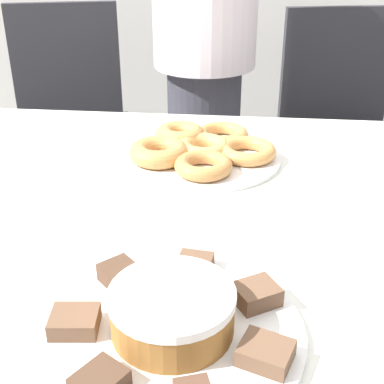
{
  "coord_description": "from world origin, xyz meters",
  "views": [
    {
      "loc": [
        0.11,
        -0.79,
        1.18
      ],
      "look_at": [
        0.03,
        -0.01,
        0.78
      ],
      "focal_mm": 50.0,
      "sensor_mm": 36.0,
      "label": 1
    }
  ],
  "objects_px": {
    "person_standing": "(205,45)",
    "frosted_cake": "(172,311)",
    "office_chair_right": "(341,153)",
    "plate_cake": "(173,332)",
    "office_chair_left": "(72,142)",
    "plate_donuts": "(203,157)"
  },
  "relations": [
    {
      "from": "person_standing",
      "to": "office_chair_right",
      "type": "distance_m",
      "value": 0.64
    },
    {
      "from": "plate_cake",
      "to": "frosted_cake",
      "type": "relative_size",
      "value": 2.13
    },
    {
      "from": "plate_donuts",
      "to": "frosted_cake",
      "type": "height_order",
      "value": "frosted_cake"
    },
    {
      "from": "office_chair_left",
      "to": "office_chair_right",
      "type": "distance_m",
      "value": 0.98
    },
    {
      "from": "person_standing",
      "to": "plate_donuts",
      "type": "height_order",
      "value": "person_standing"
    },
    {
      "from": "plate_donuts",
      "to": "frosted_cake",
      "type": "distance_m",
      "value": 0.55
    },
    {
      "from": "plate_donuts",
      "to": "frosted_cake",
      "type": "xyz_separation_m",
      "value": [
        0.01,
        -0.54,
        0.03
      ]
    },
    {
      "from": "office_chair_right",
      "to": "plate_donuts",
      "type": "xyz_separation_m",
      "value": [
        -0.43,
        -0.74,
        0.29
      ]
    },
    {
      "from": "office_chair_left",
      "to": "frosted_cake",
      "type": "xyz_separation_m",
      "value": [
        0.55,
        -1.28,
        0.32
      ]
    },
    {
      "from": "person_standing",
      "to": "frosted_cake",
      "type": "distance_m",
      "value": 1.12
    },
    {
      "from": "frosted_cake",
      "to": "plate_cake",
      "type": "bearing_deg",
      "value": 0.0
    },
    {
      "from": "office_chair_left",
      "to": "plate_cake",
      "type": "height_order",
      "value": "office_chair_left"
    },
    {
      "from": "plate_cake",
      "to": "office_chair_left",
      "type": "bearing_deg",
      "value": 113.37
    },
    {
      "from": "office_chair_right",
      "to": "person_standing",
      "type": "bearing_deg",
      "value": -172.01
    },
    {
      "from": "frosted_cake",
      "to": "office_chair_left",
      "type": "bearing_deg",
      "value": 113.37
    },
    {
      "from": "office_chair_left",
      "to": "plate_donuts",
      "type": "relative_size",
      "value": 2.76
    },
    {
      "from": "person_standing",
      "to": "office_chair_left",
      "type": "bearing_deg",
      "value": 161.51
    },
    {
      "from": "plate_donuts",
      "to": "frosted_cake",
      "type": "bearing_deg",
      "value": -89.29
    },
    {
      "from": "person_standing",
      "to": "plate_cake",
      "type": "bearing_deg",
      "value": -87.42
    },
    {
      "from": "person_standing",
      "to": "office_chair_right",
      "type": "height_order",
      "value": "person_standing"
    },
    {
      "from": "plate_cake",
      "to": "person_standing",
      "type": "bearing_deg",
      "value": 92.58
    },
    {
      "from": "office_chair_right",
      "to": "plate_cake",
      "type": "relative_size",
      "value": 2.78
    }
  ]
}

